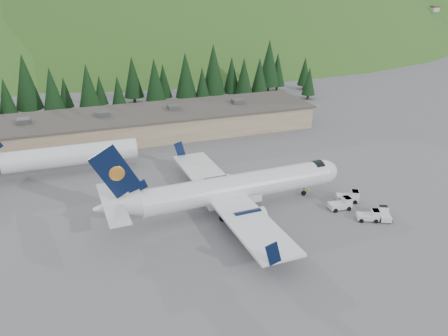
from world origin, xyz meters
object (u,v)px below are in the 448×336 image
at_px(airliner, 231,189).
at_px(baggage_tug_a, 342,204).
at_px(baggage_tug_c, 384,214).
at_px(terminal_building, 152,123).
at_px(ramp_worker, 307,188).
at_px(baggage_tug_d, 370,216).
at_px(baggage_tug_b, 349,197).
at_px(second_airliner, 53,157).

relative_size(airliner, baggage_tug_a, 11.03).
relative_size(baggage_tug_c, terminal_building, 0.05).
height_order(airliner, ramp_worker, airliner).
relative_size(airliner, baggage_tug_d, 11.18).
bearing_deg(baggage_tug_d, ramp_worker, 134.13).
bearing_deg(baggage_tug_c, ramp_worker, 54.57).
distance_m(baggage_tug_b, terminal_building, 46.99).
height_order(airliner, baggage_tug_b, airliner).
bearing_deg(ramp_worker, baggage_tug_b, 91.48).
bearing_deg(terminal_building, airliner, -84.11).
relative_size(baggage_tug_a, baggage_tug_d, 1.01).
xyz_separation_m(baggage_tug_a, baggage_tug_d, (1.73, -4.23, -0.06)).
relative_size(second_airliner, ramp_worker, 15.38).
bearing_deg(terminal_building, baggage_tug_b, -62.60).
bearing_deg(baggage_tug_a, ramp_worker, 114.31).
height_order(second_airliner, baggage_tug_d, second_airliner).
distance_m(terminal_building, ramp_worker, 40.89).
bearing_deg(baggage_tug_d, baggage_tug_a, 135.99).
bearing_deg(baggage_tug_d, terminal_building, 137.45).
height_order(baggage_tug_b, terminal_building, terminal_building).
bearing_deg(second_airliner, ramp_worker, -29.79).
xyz_separation_m(baggage_tug_b, ramp_worker, (-4.59, 4.55, 0.13)).
xyz_separation_m(airliner, baggage_tug_b, (17.68, -3.65, -2.51)).
xyz_separation_m(airliner, terminal_building, (-3.93, 38.04, -0.65)).
xyz_separation_m(baggage_tug_c, baggage_tug_d, (-2.20, 0.19, 0.02)).
height_order(baggage_tug_b, baggage_tug_d, baggage_tug_b).
bearing_deg(ramp_worker, baggage_tug_a, 65.32).
relative_size(baggage_tug_b, baggage_tug_d, 1.09).
height_order(airliner, baggage_tug_d, airliner).
xyz_separation_m(baggage_tug_a, baggage_tug_c, (3.93, -4.43, -0.09)).
xyz_separation_m(airliner, second_airliner, (-23.84, 22.04, 0.05)).
bearing_deg(baggage_tug_d, baggage_tug_b, 106.71).
relative_size(baggage_tug_c, baggage_tug_d, 0.97).
bearing_deg(airliner, baggage_tug_b, -13.76).
xyz_separation_m(baggage_tug_b, baggage_tug_c, (1.48, -6.04, -0.09)).
bearing_deg(airliner, ramp_worker, 1.82).
distance_m(airliner, ramp_worker, 13.34).
relative_size(airliner, ramp_worker, 20.70).
distance_m(baggage_tug_b, baggage_tug_c, 6.22).
bearing_deg(terminal_building, ramp_worker, -65.38).
height_order(second_airliner, baggage_tug_c, second_airliner).
height_order(baggage_tug_a, baggage_tug_c, baggage_tug_a).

